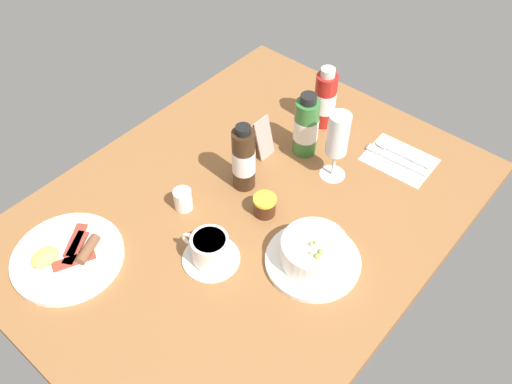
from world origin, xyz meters
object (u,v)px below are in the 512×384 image
sauce_bottle_brown (244,159)px  breakfast_plate (67,257)px  porridge_bowl (314,253)px  sauce_bottle_green (306,127)px  wine_glass (338,138)px  sauce_bottle_red (325,99)px  creamer_jug (183,199)px  cutlery_setting (398,158)px  coffee_cup (210,250)px  menu_card (260,136)px  jam_jar (265,205)px

sauce_bottle_brown → breakfast_plate: sauce_bottle_brown is taller
porridge_bowl → sauce_bottle_green: 35.60cm
wine_glass → sauce_bottle_green: 11.70cm
sauce_bottle_green → sauce_bottle_red: bearing=13.6°
creamer_jug → cutlery_setting: bearing=-32.3°
porridge_bowl → coffee_cup: 21.91cm
wine_glass → menu_card: 20.78cm
porridge_bowl → breakfast_plate: bearing=129.7°
porridge_bowl → cutlery_setting: porridge_bowl is taller
cutlery_setting → wine_glass: bearing=148.4°
coffee_cup → wine_glass: 39.42cm
sauce_bottle_brown → breakfast_plate: bearing=161.3°
porridge_bowl → jam_jar: (4.08, 16.88, -0.89)cm
wine_glass → jam_jar: size_ratio=3.51×
sauce_bottle_green → breakfast_plate: bearing=163.7°
sauce_bottle_green → menu_card: bearing=133.5°
cutlery_setting → jam_jar: bearing=158.3°
breakfast_plate → menu_card: (52.83, -9.53, 4.39)cm
cutlery_setting → sauce_bottle_brown: (-32.13, 23.88, 8.19)cm
porridge_bowl → wine_glass: bearing=26.3°
creamer_jug → jam_jar: size_ratio=1.09×
wine_glass → breakfast_plate: (-58.16, 28.41, -11.26)cm
jam_jar → menu_card: menu_card is taller
porridge_bowl → creamer_jug: size_ratio=3.51×
cutlery_setting → sauce_bottle_red: bearing=92.2°
jam_jar → breakfast_plate: bearing=147.9°
coffee_cup → wine_glass: bearing=-7.6°
sauce_bottle_red → breakfast_plate: bearing=168.5°
sauce_bottle_green → porridge_bowl: bearing=-139.8°
cutlery_setting → sauce_bottle_green: sauce_bottle_green is taller
coffee_cup → sauce_bottle_brown: 23.87cm
porridge_bowl → jam_jar: bearing=76.4°
coffee_cup → porridge_bowl: bearing=-51.7°
sauce_bottle_red → sauce_bottle_brown: 31.25cm
creamer_jug → sauce_bottle_green: 35.66cm
jam_jar → menu_card: bearing=43.1°
porridge_bowl → sauce_bottle_brown: size_ratio=1.12×
porridge_bowl → creamer_jug: (-7.00, 32.25, -0.62)cm
wine_glass → sauce_bottle_red: wine_glass is taller
sauce_bottle_brown → sauce_bottle_green: bearing=-11.0°
cutlery_setting → sauce_bottle_green: 25.20cm
creamer_jug → sauce_bottle_green: sauce_bottle_green is taller
cutlery_setting → wine_glass: wine_glass is taller
wine_glass → creamer_jug: bearing=147.4°
porridge_bowl → sauce_bottle_brown: (7.82, 26.49, 5.07)cm
sauce_bottle_green → menu_card: sauce_bottle_green is taller
creamer_jug → menu_card: size_ratio=0.54×
breakfast_plate → sauce_bottle_brown: bearing=-18.7°
sauce_bottle_red → breakfast_plate: size_ratio=0.72×
creamer_jug → menu_card: 26.32cm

